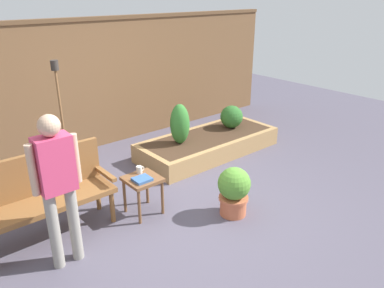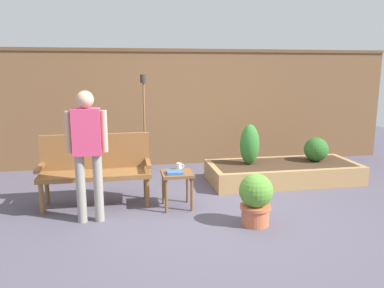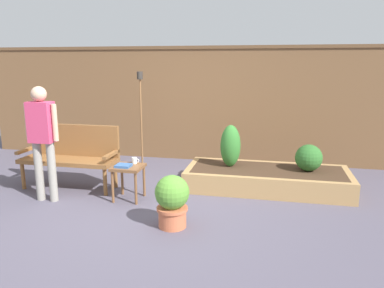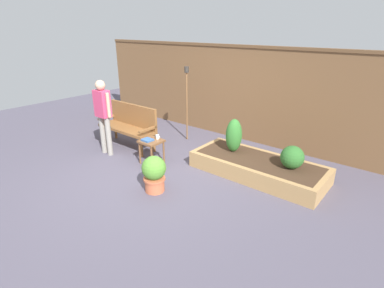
{
  "view_description": "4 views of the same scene",
  "coord_description": "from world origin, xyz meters",
  "px_view_note": "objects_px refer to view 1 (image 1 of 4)",
  "views": [
    {
      "loc": [
        -2.45,
        -3.19,
        2.55
      ],
      "look_at": [
        0.55,
        0.37,
        0.64
      ],
      "focal_mm": 35.31,
      "sensor_mm": 36.0,
      "label": 1
    },
    {
      "loc": [
        -0.99,
        -4.46,
        1.8
      ],
      "look_at": [
        0.01,
        1.01,
        0.69
      ],
      "focal_mm": 35.47,
      "sensor_mm": 36.0,
      "label": 2
    },
    {
      "loc": [
        1.56,
        -4.35,
        1.86
      ],
      "look_at": [
        0.43,
        0.86,
        0.69
      ],
      "focal_mm": 34.83,
      "sensor_mm": 36.0,
      "label": 3
    },
    {
      "loc": [
        3.71,
        -3.45,
        2.55
      ],
      "look_at": [
        0.51,
        0.47,
        0.54
      ],
      "focal_mm": 28.05,
      "sensor_mm": 36.0,
      "label": 4
    }
  ],
  "objects_px": {
    "book_on_table": "(142,179)",
    "shrub_far_corner": "(232,117)",
    "side_table": "(143,184)",
    "person_by_bench": "(57,179)",
    "potted_boxwood": "(234,190)",
    "garden_bench": "(43,190)",
    "tiki_torch": "(59,101)",
    "shrub_near_bench": "(180,124)",
    "cup_on_table": "(140,170)"
  },
  "relations": [
    {
      "from": "shrub_near_bench",
      "to": "person_by_bench",
      "type": "height_order",
      "value": "person_by_bench"
    },
    {
      "from": "side_table",
      "to": "shrub_near_bench",
      "type": "height_order",
      "value": "shrub_near_bench"
    },
    {
      "from": "book_on_table",
      "to": "shrub_near_bench",
      "type": "xyz_separation_m",
      "value": [
        1.34,
        0.97,
        0.12
      ]
    },
    {
      "from": "side_table",
      "to": "person_by_bench",
      "type": "height_order",
      "value": "person_by_bench"
    },
    {
      "from": "book_on_table",
      "to": "shrub_far_corner",
      "type": "xyz_separation_m",
      "value": [
        2.49,
        0.97,
        -0.0
      ]
    },
    {
      "from": "shrub_far_corner",
      "to": "tiki_torch",
      "type": "distance_m",
      "value": 2.9
    },
    {
      "from": "potted_boxwood",
      "to": "tiki_torch",
      "type": "height_order",
      "value": "tiki_torch"
    },
    {
      "from": "book_on_table",
      "to": "shrub_far_corner",
      "type": "relative_size",
      "value": 0.51
    },
    {
      "from": "potted_boxwood",
      "to": "person_by_bench",
      "type": "xyz_separation_m",
      "value": [
        -1.9,
        0.45,
        0.6
      ]
    },
    {
      "from": "side_table",
      "to": "garden_bench",
      "type": "bearing_deg",
      "value": 161.52
    },
    {
      "from": "book_on_table",
      "to": "potted_boxwood",
      "type": "relative_size",
      "value": 0.33
    },
    {
      "from": "shrub_near_bench",
      "to": "tiki_torch",
      "type": "bearing_deg",
      "value": 161.25
    },
    {
      "from": "side_table",
      "to": "shrub_near_bench",
      "type": "distance_m",
      "value": 1.6
    },
    {
      "from": "potted_boxwood",
      "to": "shrub_far_corner",
      "type": "height_order",
      "value": "shrub_far_corner"
    },
    {
      "from": "shrub_far_corner",
      "to": "tiki_torch",
      "type": "relative_size",
      "value": 0.23
    },
    {
      "from": "shrub_far_corner",
      "to": "side_table",
      "type": "bearing_deg",
      "value": -159.51
    },
    {
      "from": "person_by_bench",
      "to": "tiki_torch",
      "type": "bearing_deg",
      "value": 66.44
    },
    {
      "from": "cup_on_table",
      "to": "person_by_bench",
      "type": "relative_size",
      "value": 0.07
    },
    {
      "from": "garden_bench",
      "to": "potted_boxwood",
      "type": "height_order",
      "value": "garden_bench"
    },
    {
      "from": "shrub_far_corner",
      "to": "person_by_bench",
      "type": "xyz_separation_m",
      "value": [
        -3.53,
        -1.19,
        0.44
      ]
    },
    {
      "from": "shrub_near_bench",
      "to": "tiki_torch",
      "type": "distance_m",
      "value": 1.8
    },
    {
      "from": "potted_boxwood",
      "to": "person_by_bench",
      "type": "bearing_deg",
      "value": 166.65
    },
    {
      "from": "shrub_near_bench",
      "to": "tiki_torch",
      "type": "relative_size",
      "value": 0.37
    },
    {
      "from": "person_by_bench",
      "to": "shrub_far_corner",
      "type": "bearing_deg",
      "value": 18.61
    },
    {
      "from": "garden_bench",
      "to": "tiki_torch",
      "type": "height_order",
      "value": "tiki_torch"
    },
    {
      "from": "side_table",
      "to": "book_on_table",
      "type": "bearing_deg",
      "value": -124.87
    },
    {
      "from": "book_on_table",
      "to": "shrub_far_corner",
      "type": "bearing_deg",
      "value": 21.97
    },
    {
      "from": "side_table",
      "to": "potted_boxwood",
      "type": "height_order",
      "value": "potted_boxwood"
    },
    {
      "from": "shrub_far_corner",
      "to": "person_by_bench",
      "type": "height_order",
      "value": "person_by_bench"
    },
    {
      "from": "side_table",
      "to": "tiki_torch",
      "type": "height_order",
      "value": "tiki_torch"
    },
    {
      "from": "shrub_near_bench",
      "to": "person_by_bench",
      "type": "distance_m",
      "value": 2.68
    },
    {
      "from": "cup_on_table",
      "to": "potted_boxwood",
      "type": "bearing_deg",
      "value": -47.97
    },
    {
      "from": "potted_boxwood",
      "to": "shrub_far_corner",
      "type": "distance_m",
      "value": 2.31
    },
    {
      "from": "garden_bench",
      "to": "side_table",
      "type": "bearing_deg",
      "value": -18.48
    },
    {
      "from": "person_by_bench",
      "to": "shrub_near_bench",
      "type": "bearing_deg",
      "value": 26.54
    },
    {
      "from": "potted_boxwood",
      "to": "side_table",
      "type": "bearing_deg",
      "value": 138.43
    },
    {
      "from": "shrub_far_corner",
      "to": "shrub_near_bench",
      "type": "bearing_deg",
      "value": 180.0
    },
    {
      "from": "cup_on_table",
      "to": "shrub_near_bench",
      "type": "height_order",
      "value": "shrub_near_bench"
    },
    {
      "from": "shrub_near_bench",
      "to": "book_on_table",
      "type": "bearing_deg",
      "value": -143.93
    },
    {
      "from": "garden_bench",
      "to": "shrub_near_bench",
      "type": "distance_m",
      "value": 2.41
    },
    {
      "from": "tiki_torch",
      "to": "person_by_bench",
      "type": "height_order",
      "value": "tiki_torch"
    },
    {
      "from": "book_on_table",
      "to": "shrub_near_bench",
      "type": "height_order",
      "value": "shrub_near_bench"
    },
    {
      "from": "potted_boxwood",
      "to": "shrub_far_corner",
      "type": "bearing_deg",
      "value": 45.24
    },
    {
      "from": "garden_bench",
      "to": "tiki_torch",
      "type": "bearing_deg",
      "value": 57.1
    },
    {
      "from": "side_table",
      "to": "book_on_table",
      "type": "xyz_separation_m",
      "value": [
        -0.04,
        -0.06,
        0.1
      ]
    },
    {
      "from": "cup_on_table",
      "to": "potted_boxwood",
      "type": "height_order",
      "value": "potted_boxwood"
    },
    {
      "from": "garden_bench",
      "to": "book_on_table",
      "type": "relative_size",
      "value": 7.15
    },
    {
      "from": "shrub_near_bench",
      "to": "garden_bench",
      "type": "bearing_deg",
      "value": -166.46
    },
    {
      "from": "potted_boxwood",
      "to": "person_by_bench",
      "type": "distance_m",
      "value": 2.05
    },
    {
      "from": "shrub_near_bench",
      "to": "shrub_far_corner",
      "type": "xyz_separation_m",
      "value": [
        1.15,
        0.0,
        -0.12
      ]
    }
  ]
}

